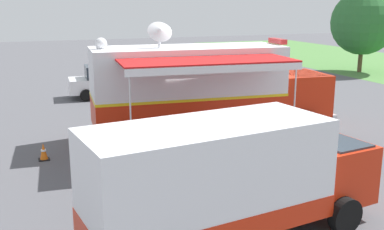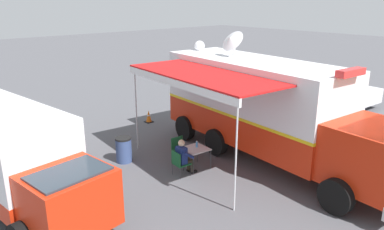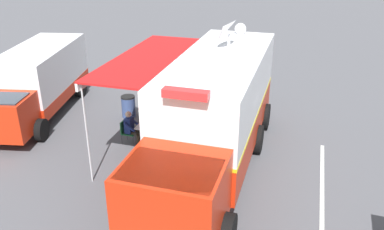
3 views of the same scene
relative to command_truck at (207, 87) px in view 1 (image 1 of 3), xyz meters
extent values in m
plane|color=#515156|center=(-0.09, -0.74, -1.94)|extent=(100.00, 100.00, 0.00)
cube|color=silver|center=(-3.48, 0.26, -1.94)|extent=(0.51, 4.79, 0.01)
cube|color=red|center=(-0.09, -0.74, -0.79)|extent=(3.08, 7.38, 1.10)
cube|color=white|center=(-0.09, -0.74, 0.61)|extent=(3.08, 7.38, 1.70)
cube|color=yellow|center=(-0.09, -0.74, -0.24)|extent=(3.10, 7.40, 0.10)
cube|color=red|center=(0.29, 3.89, -0.49)|extent=(2.46, 2.28, 1.70)
cube|color=#28333D|center=(0.30, 4.09, 0.01)|extent=(2.26, 1.64, 0.70)
cube|color=silver|center=(0.38, 5.02, -1.39)|extent=(2.38, 0.39, 0.36)
cylinder|color=black|center=(-0.97, 3.80, -1.44)|extent=(0.38, 1.02, 1.00)
cylinder|color=black|center=(1.52, 3.59, -1.44)|extent=(0.38, 1.02, 1.00)
cylinder|color=black|center=(-1.38, -1.18, -1.44)|extent=(0.38, 1.02, 1.00)
cylinder|color=black|center=(1.11, -1.38, -1.44)|extent=(0.38, 1.02, 1.00)
cylinder|color=black|center=(-1.55, -3.15, -1.44)|extent=(0.38, 1.02, 1.00)
cylinder|color=black|center=(0.94, -3.36, -1.44)|extent=(0.38, 1.02, 1.00)
cube|color=white|center=(-0.09, -0.74, 1.51)|extent=(3.08, 7.38, 0.10)
cube|color=red|center=(0.21, 2.95, 1.68)|extent=(1.12, 0.37, 0.20)
cylinder|color=silver|center=(-0.18, -1.82, 1.78)|extent=(0.10, 0.10, 0.45)
cone|color=silver|center=(-0.03, -1.83, 2.19)|extent=(0.79, 0.96, 0.81)
sphere|color=white|center=(-0.36, -3.93, 1.74)|extent=(0.44, 0.44, 0.44)
cube|color=red|center=(2.25, -0.94, 1.31)|extent=(2.67, 5.92, 0.06)
cube|color=white|center=(3.30, -1.02, 1.17)|extent=(0.55, 5.75, 0.24)
cylinder|color=silver|center=(3.47, 1.70, -0.32)|extent=(0.05, 0.05, 3.25)
cylinder|color=silver|center=(3.02, -3.74, -0.32)|extent=(0.05, 0.05, 3.25)
cube|color=silver|center=(2.48, -1.00, -1.23)|extent=(0.86, 0.86, 0.03)
cylinder|color=#333338|center=(2.14, -0.60, -1.59)|extent=(0.03, 0.03, 0.70)
cylinder|color=#333338|center=(2.88, -0.66, -1.59)|extent=(0.03, 0.03, 0.70)
cylinder|color=#333338|center=(2.08, -1.34, -1.59)|extent=(0.03, 0.03, 0.70)
cylinder|color=#333338|center=(2.82, -1.40, -1.59)|extent=(0.03, 0.03, 0.70)
cylinder|color=#4C99D8|center=(2.37, -1.05, -1.11)|extent=(0.07, 0.07, 0.20)
cylinder|color=white|center=(2.37, -1.05, -1.00)|extent=(0.04, 0.04, 0.02)
cube|color=#19562D|center=(3.18, -0.90, -1.52)|extent=(0.52, 0.52, 0.04)
cube|color=#19562D|center=(3.40, -0.92, -1.29)|extent=(0.08, 0.48, 0.44)
cylinder|color=#333338|center=(2.94, -1.10, -1.73)|extent=(0.02, 0.02, 0.42)
cylinder|color=#333338|center=(2.98, -0.66, -1.73)|extent=(0.02, 0.02, 0.42)
cylinder|color=#333338|center=(3.38, -1.13, -1.73)|extent=(0.02, 0.02, 0.42)
cylinder|color=#333338|center=(3.42, -0.70, -1.73)|extent=(0.02, 0.02, 0.42)
cube|color=#19562D|center=(2.52, -1.75, -1.52)|extent=(0.52, 0.52, 0.04)
cube|color=#19562D|center=(2.50, -1.97, -1.29)|extent=(0.48, 0.08, 0.44)
cylinder|color=#333338|center=(2.32, -1.52, -1.73)|extent=(0.02, 0.02, 0.42)
cylinder|color=#333338|center=(2.75, -1.55, -1.73)|extent=(0.02, 0.02, 0.42)
cylinder|color=#333338|center=(2.28, -1.95, -1.73)|extent=(0.02, 0.02, 0.42)
cylinder|color=#333338|center=(2.72, -1.99, -1.73)|extent=(0.02, 0.02, 0.42)
cube|color=navy|center=(3.18, -0.90, -1.22)|extent=(0.27, 0.38, 0.56)
sphere|color=beige|center=(3.18, -0.90, -0.80)|extent=(0.22, 0.22, 0.22)
cylinder|color=navy|center=(3.04, -1.12, -1.18)|extent=(0.43, 0.12, 0.34)
cylinder|color=navy|center=(3.08, -0.66, -1.18)|extent=(0.43, 0.12, 0.34)
cylinder|color=#383323|center=(2.99, -0.98, -1.50)|extent=(0.39, 0.16, 0.13)
cylinder|color=#383323|center=(2.81, -0.97, -1.73)|extent=(0.11, 0.11, 0.42)
cube|color=black|center=(2.75, -0.96, -1.91)|extent=(0.25, 0.12, 0.07)
cylinder|color=#383323|center=(3.01, -0.78, -1.50)|extent=(0.39, 0.16, 0.13)
cylinder|color=#383323|center=(2.83, -0.77, -1.73)|extent=(0.11, 0.11, 0.42)
cube|color=black|center=(2.77, -0.76, -1.91)|extent=(0.25, 0.12, 0.07)
cylinder|color=#384C7F|center=(4.03, -3.09, -1.52)|extent=(0.56, 0.56, 0.85)
cylinder|color=black|center=(4.03, -3.09, -1.06)|extent=(0.57, 0.57, 0.06)
cube|color=black|center=(0.78, -6.20, -1.93)|extent=(0.36, 0.36, 0.03)
cone|color=orange|center=(0.78, -6.20, -1.64)|extent=(0.26, 0.26, 0.55)
cylinder|color=white|center=(0.78, -6.20, -1.61)|extent=(0.17, 0.17, 0.06)
cube|color=white|center=(7.84, -3.27, -0.34)|extent=(2.76, 5.43, 2.20)
cube|color=red|center=(7.84, -3.27, -1.19)|extent=(2.78, 5.45, 0.50)
cube|color=red|center=(7.40, 0.10, -0.82)|extent=(2.08, 1.83, 1.40)
cube|color=#28333D|center=(7.39, 0.20, -0.37)|extent=(1.81, 1.31, 0.60)
cylinder|color=black|center=(6.41, -0.43, -1.52)|extent=(0.37, 0.87, 0.84)
cylinder|color=black|center=(8.49, -0.16, -1.52)|extent=(0.37, 0.87, 0.84)
cylinder|color=black|center=(6.99, -4.82, -1.52)|extent=(0.37, 0.87, 0.84)
cube|color=silver|center=(-9.04, -2.10, -1.24)|extent=(2.06, 4.31, 0.76)
cube|color=#28333D|center=(-9.05, -2.25, -0.52)|extent=(1.73, 2.20, 0.68)
cylinder|color=black|center=(-9.86, -0.74, -1.62)|extent=(0.26, 0.65, 0.64)
cylinder|color=black|center=(-8.06, -0.85, -1.62)|extent=(0.26, 0.65, 0.64)
cylinder|color=black|center=(-10.02, -3.34, -1.62)|extent=(0.26, 0.65, 0.64)
cylinder|color=black|center=(-8.23, -3.45, -1.62)|extent=(0.26, 0.65, 0.64)
cube|color=#B2B5BA|center=(-6.76, 3.67, -1.24)|extent=(4.39, 2.31, 0.76)
cube|color=#28333D|center=(-6.62, 3.66, -0.52)|extent=(2.28, 1.85, 0.68)
cylinder|color=black|center=(-8.17, 2.94, -1.62)|extent=(0.66, 0.30, 0.64)
cylinder|color=black|center=(-7.94, 4.73, -1.62)|extent=(0.66, 0.30, 0.64)
cylinder|color=black|center=(-5.58, 2.62, -1.62)|extent=(0.66, 0.30, 0.64)
cylinder|color=black|center=(-5.36, 4.40, -1.62)|extent=(0.66, 0.30, 0.64)
cylinder|color=brown|center=(-11.67, 17.43, -0.94)|extent=(0.32, 0.32, 2.01)
sphere|color=#2D6B33|center=(-11.67, 17.43, 1.73)|extent=(4.76, 4.76, 4.76)
camera|label=1|loc=(16.25, -6.86, 3.17)|focal=43.39mm
camera|label=2|loc=(10.33, 7.76, 3.65)|focal=35.02mm
camera|label=3|loc=(-1.70, 11.32, 5.02)|focal=37.64mm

